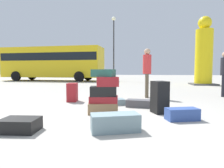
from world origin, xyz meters
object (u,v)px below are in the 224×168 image
Objects in this scene: suitcase_charcoal_foreground_near at (140,103)px; parked_bus at (53,62)px; suitcase_navy_upright_blue at (182,114)px; suitcase_black_white_trunk at (160,97)px; suitcase_maroon_right_side at (72,92)px; suitcase_slate_behind_tower at (112,102)px; suitcase_black_foreground_far at (20,125)px; lamp_post at (114,39)px; suitcase_slate_left_side at (115,122)px; person_tourist_with_camera at (147,68)px; yellow_dummy_statue at (204,55)px; suitcase_tower at (104,94)px.

parked_bus reaches higher than suitcase_charcoal_foreground_near.
suitcase_navy_upright_blue is 0.73m from suitcase_black_white_trunk.
parked_bus is at bearing 109.27° from suitcase_maroon_right_side.
parked_bus reaches higher than suitcase_navy_upright_blue.
suitcase_charcoal_foreground_near reaches higher than suitcase_slate_behind_tower.
lamp_post is (-0.53, 15.41, 3.82)m from suitcase_black_foreground_far.
suitcase_slate_left_side is 16.68m from parked_bus.
person_tourist_with_camera reaches higher than suitcase_slate_left_side.
suitcase_navy_upright_blue is 1.09× the size of suitcase_black_foreground_far.
suitcase_navy_upright_blue is 15.17m from lamp_post.
suitcase_slate_behind_tower is 14.48m from parked_bus.
yellow_dummy_statue is (5.06, 8.43, 1.96)m from suitcase_slate_behind_tower.
person_tourist_with_camera is 11.86m from lamp_post.
suitcase_charcoal_foreground_near is 0.85m from suitcase_black_white_trunk.
suitcase_slate_behind_tower is 2.18m from person_tourist_with_camera.
suitcase_slate_left_side is (-0.84, -1.44, -0.22)m from suitcase_black_white_trunk.
suitcase_slate_left_side is (1.69, -2.76, -0.15)m from suitcase_maroon_right_side.
person_tourist_with_camera is 0.38× the size of yellow_dummy_statue.
suitcase_black_white_trunk is 1.06× the size of suitcase_slate_behind_tower.
suitcase_black_white_trunk is at bearing -78.26° from lamp_post.
suitcase_tower is 1.73× the size of suitcase_maroon_right_side.
lamp_post reaches higher than suitcase_black_white_trunk.
suitcase_slate_behind_tower is at bearing 120.97° from suitcase_navy_upright_blue.
yellow_dummy_statue is at bearing 71.68° from suitcase_charcoal_foreground_near.
suitcase_navy_upright_blue is 3.47m from suitcase_maroon_right_side.
suitcase_black_foreground_far is 0.33× the size of person_tourist_with_camera.
suitcase_navy_upright_blue is 2.17m from suitcase_slate_behind_tower.
suitcase_navy_upright_blue is at bearing -79.31° from suitcase_black_white_trunk.
suitcase_charcoal_foreground_near is 1.00× the size of suitcase_slate_behind_tower.
suitcase_tower reaches higher than suitcase_maroon_right_side.
person_tourist_with_camera reaches higher than suitcase_maroon_right_side.
lamp_post reaches higher than suitcase_tower.
suitcase_maroon_right_side is 2.85m from suitcase_black_white_trunk.
suitcase_tower is 2.99m from person_tourist_with_camera.
suitcase_navy_upright_blue is 0.14× the size of yellow_dummy_statue.
suitcase_slate_left_side is at bearing -58.95° from parked_bus.
suitcase_black_white_trunk is at bearing -112.39° from yellow_dummy_statue.
suitcase_black_foreground_far is 0.06× the size of parked_bus.
suitcase_maroon_right_side is at bearing 170.86° from suitcase_charcoal_foreground_near.
suitcase_navy_upright_blue is at bearing -41.32° from suitcase_maroon_right_side.
suitcase_navy_upright_blue is 3.32m from person_tourist_with_camera.
suitcase_slate_behind_tower is 0.15× the size of yellow_dummy_statue.
suitcase_slate_left_side is at bearing -101.50° from suitcase_slate_behind_tower.
suitcase_slate_left_side is 15.78m from lamp_post.
suitcase_maroon_right_side is 0.33× the size of person_tourist_with_camera.
suitcase_slate_left_side is (0.38, -2.33, 0.06)m from suitcase_slate_behind_tower.
suitcase_black_foreground_far is 2.79m from suitcase_slate_behind_tower.
suitcase_slate_behind_tower is at bearing 88.10° from suitcase_tower.
suitcase_navy_upright_blue is at bearing -14.17° from suitcase_tower.
suitcase_black_foreground_far is 15.89m from lamp_post.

